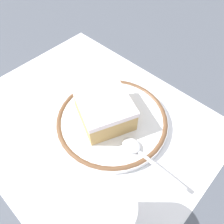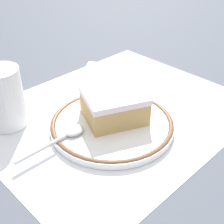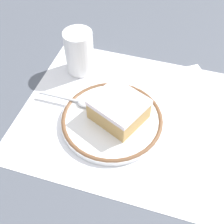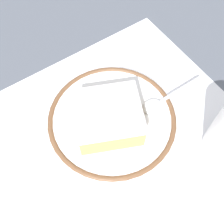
# 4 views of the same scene
# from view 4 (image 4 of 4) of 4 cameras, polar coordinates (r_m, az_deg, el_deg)

# --- Properties ---
(ground_plane) EXTENTS (2.40, 2.40, 0.00)m
(ground_plane) POSITION_cam_4_polar(r_m,az_deg,el_deg) (0.44, -1.85, -7.04)
(ground_plane) COLOR #4C515B
(placemat) EXTENTS (0.46, 0.38, 0.00)m
(placemat) POSITION_cam_4_polar(r_m,az_deg,el_deg) (0.44, -1.85, -7.00)
(placemat) COLOR white
(placemat) RESTS_ON ground_plane
(plate) EXTENTS (0.21, 0.21, 0.01)m
(plate) POSITION_cam_4_polar(r_m,az_deg,el_deg) (0.46, 0.00, -1.50)
(plate) COLOR white
(plate) RESTS_ON placemat
(cake_slice) EXTENTS (0.13, 0.12, 0.05)m
(cake_slice) POSITION_cam_4_polar(r_m,az_deg,el_deg) (0.42, -0.78, -1.17)
(cake_slice) COLOR tan
(cake_slice) RESTS_ON plate
(spoon) EXTENTS (0.12, 0.03, 0.01)m
(spoon) POSITION_cam_4_polar(r_m,az_deg,el_deg) (0.47, 9.76, 2.17)
(spoon) COLOR silver
(spoon) RESTS_ON plate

